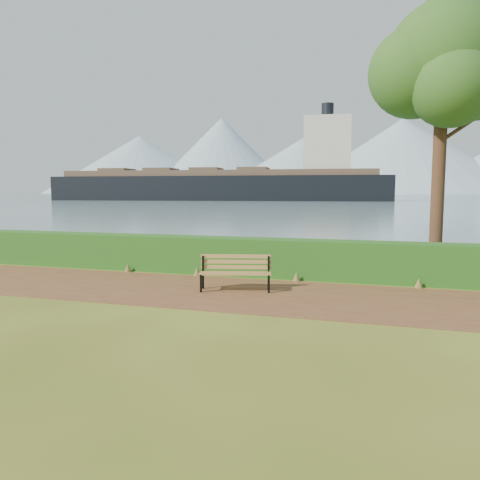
% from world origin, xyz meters
% --- Properties ---
extents(ground, '(140.00, 140.00, 0.00)m').
position_xyz_m(ground, '(0.00, 0.00, 0.00)').
color(ground, '#4A5618').
rests_on(ground, ground).
extents(path, '(40.00, 3.40, 0.01)m').
position_xyz_m(path, '(0.00, 0.30, 0.01)').
color(path, '#552A1D').
rests_on(path, ground).
extents(hedge, '(32.00, 0.85, 1.00)m').
position_xyz_m(hedge, '(0.00, 2.60, 0.50)').
color(hedge, '#1F4914').
rests_on(hedge, ground).
extents(water, '(700.00, 510.00, 0.00)m').
position_xyz_m(water, '(0.00, 260.00, 0.01)').
color(water, slate).
rests_on(water, ground).
extents(mountains, '(585.00, 190.00, 70.00)m').
position_xyz_m(mountains, '(-9.17, 406.05, 27.70)').
color(mountains, '#869DB3').
rests_on(mountains, ground).
extents(bench, '(1.69, 0.86, 0.82)m').
position_xyz_m(bench, '(0.44, 0.59, 0.47)').
color(bench, black).
rests_on(bench, ground).
extents(tree, '(3.96, 3.28, 7.63)m').
position_xyz_m(tree, '(5.09, 4.56, 5.67)').
color(tree, '#361E16').
rests_on(tree, ground).
extents(cargo_ship, '(80.57, 21.61, 24.18)m').
position_xyz_m(cargo_ship, '(-30.93, 96.96, 3.60)').
color(cargo_ship, black).
rests_on(cargo_ship, ground).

